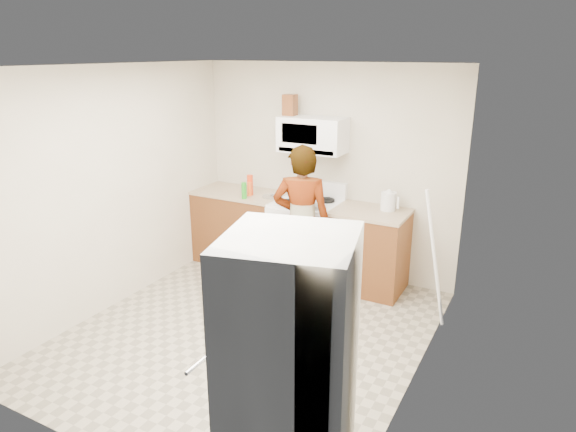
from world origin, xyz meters
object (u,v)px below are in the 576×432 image
Objects in this scene: gas_range at (307,238)px; person at (302,223)px; kettle at (388,201)px; saucepan at (301,192)px; microwave at (313,135)px; fridge at (289,376)px.

gas_range is 0.66m from person.
person is 1.00m from kettle.
gas_range is at bearing -37.59° from saucepan.
microwave is at bearing -92.56° from person.
microwave is 0.45× the size of fridge.
person is 0.70m from saucepan.
microwave reaches higher than person.
saucepan is (-1.46, 3.06, 0.16)m from fridge.
microwave is 3.76× the size of kettle.
kettle is 1.06m from saucepan.
kettle is at bearing -0.30° from microwave.
kettle is at bearing 7.49° from gas_range.
gas_range is 5.19× the size of saucepan.
person is (0.19, -0.51, 0.37)m from gas_range.
saucepan is at bearing -160.52° from kettle.
fridge is 8.41× the size of kettle.
kettle reaches higher than gas_range.
person is at bearing 101.37° from fridge.
gas_range is 5.59× the size of kettle.
fridge is at bearing -66.66° from microwave.
microwave is 0.70m from saucepan.
person is at bearing -73.81° from microwave.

